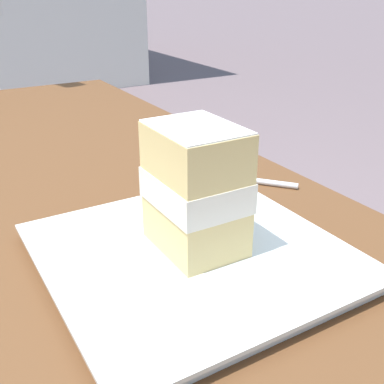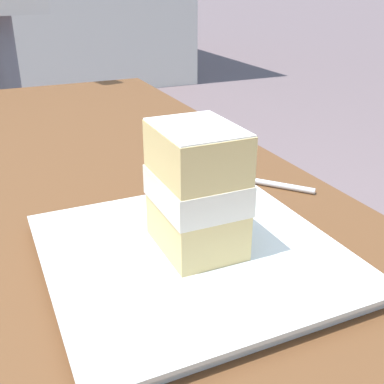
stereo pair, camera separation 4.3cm
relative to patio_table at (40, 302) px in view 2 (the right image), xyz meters
name	(u,v)px [view 2 (the right image)]	position (x,y,z in m)	size (l,w,h in m)	color
patio_table	(40,302)	(0.00, 0.00, 0.00)	(1.58, 0.77, 0.70)	brown
dessert_plate	(192,256)	(0.13, 0.14, 0.10)	(0.27, 0.27, 0.02)	white
cake_slice	(197,189)	(0.12, 0.15, 0.17)	(0.09, 0.08, 0.12)	#E0C17A
dessert_fork	(243,179)	(-0.03, 0.29, 0.10)	(0.14, 0.12, 0.01)	silver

